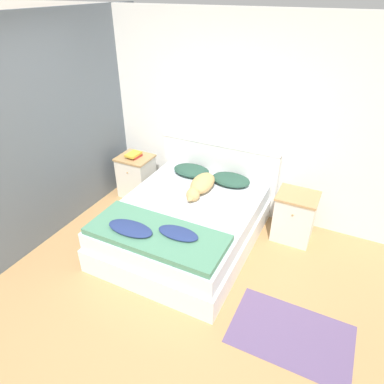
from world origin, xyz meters
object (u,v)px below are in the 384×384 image
(nightstand_left, at_px, (136,176))
(nightstand_right, at_px, (294,216))
(dog, at_px, (201,185))
(pillow_left, at_px, (191,170))
(pillow_right, at_px, (231,180))
(bed, at_px, (185,225))
(book_stack, at_px, (134,155))

(nightstand_left, height_order, nightstand_right, same)
(dog, bearing_deg, nightstand_left, 166.84)
(nightstand_left, xyz_separation_m, pillow_left, (0.88, 0.08, 0.26))
(dog, bearing_deg, pillow_right, 53.42)
(nightstand_right, xyz_separation_m, pillow_right, (-0.88, 0.08, 0.26))
(nightstand_left, height_order, dog, dog)
(nightstand_left, bearing_deg, nightstand_right, 0.00)
(bed, bearing_deg, pillow_left, 110.75)
(pillow_right, distance_m, dog, 0.44)
(pillow_right, bearing_deg, bed, -110.75)
(bed, xyz_separation_m, nightstand_right, (1.17, 0.68, 0.06))
(pillow_left, bearing_deg, nightstand_right, -2.96)
(nightstand_right, height_order, pillow_right, pillow_right)
(pillow_right, bearing_deg, pillow_left, 180.00)
(bed, height_order, pillow_left, pillow_left)
(bed, relative_size, book_stack, 8.41)
(pillow_left, height_order, pillow_right, same)
(nightstand_left, distance_m, dog, 1.26)
(bed, relative_size, nightstand_right, 3.14)
(bed, distance_m, nightstand_right, 1.35)
(dog, xyz_separation_m, book_stack, (-1.19, 0.27, 0.05))
(nightstand_right, distance_m, pillow_right, 0.92)
(nightstand_right, relative_size, pillow_right, 1.22)
(nightstand_left, bearing_deg, pillow_left, 4.89)
(book_stack, bearing_deg, pillow_right, 3.39)
(nightstand_left, xyz_separation_m, nightstand_right, (2.33, 0.00, 0.00))
(pillow_right, relative_size, book_stack, 2.20)
(pillow_left, bearing_deg, nightstand_left, -175.11)
(bed, distance_m, pillow_left, 0.87)
(bed, xyz_separation_m, book_stack, (-1.16, 0.67, 0.41))
(nightstand_left, relative_size, pillow_left, 1.22)
(bed, xyz_separation_m, pillow_right, (0.29, 0.76, 0.32))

